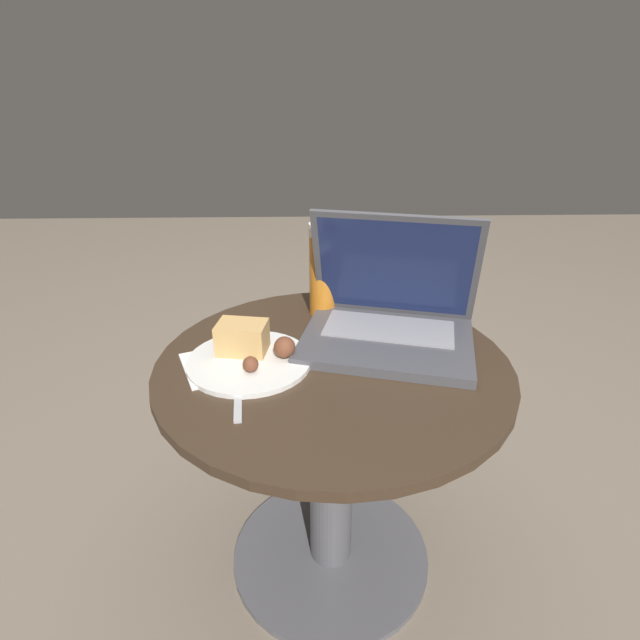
{
  "coord_description": "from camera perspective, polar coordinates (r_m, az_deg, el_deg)",
  "views": [
    {
      "loc": [
        -0.04,
        -0.77,
        0.96
      ],
      "look_at": [
        -0.02,
        0.02,
        0.57
      ],
      "focal_mm": 28.0,
      "sensor_mm": 36.0,
      "label": 1
    }
  ],
  "objects": [
    {
      "name": "snack_plate",
      "position": [
        0.89,
        -8.1,
        -3.6
      ],
      "size": [
        0.22,
        0.22,
        0.06
      ],
      "color": "silver",
      "rests_on": "table"
    },
    {
      "name": "fork",
      "position": [
        0.85,
        -9.32,
        -6.75
      ],
      "size": [
        0.04,
        0.2,
        0.0
      ],
      "color": "#B2B2B7",
      "rests_on": "table"
    },
    {
      "name": "ground_plane",
      "position": [
        1.23,
        1.21,
        -25.25
      ],
      "size": [
        6.0,
        6.0,
        0.0
      ],
      "primitive_type": "plane",
      "color": "#726656"
    },
    {
      "name": "table",
      "position": [
        1.0,
        1.39,
        -13.26
      ],
      "size": [
        0.63,
        0.63,
        0.5
      ],
      "color": "#515156",
      "rests_on": "ground_plane"
    },
    {
      "name": "laptop",
      "position": [
        0.95,
        7.94,
        0.47
      ],
      "size": [
        0.36,
        0.31,
        0.24
      ],
      "color": "#47474C",
      "rests_on": "table"
    },
    {
      "name": "beer_glass",
      "position": [
        1.04,
        0.33,
        5.79
      ],
      "size": [
        0.06,
        0.06,
        0.2
      ],
      "color": "#C6701E",
      "rests_on": "table"
    },
    {
      "name": "napkin",
      "position": [
        0.91,
        -9.67,
        -4.5
      ],
      "size": [
        0.21,
        0.18,
        0.0
      ],
      "color": "white",
      "rests_on": "table"
    }
  ]
}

